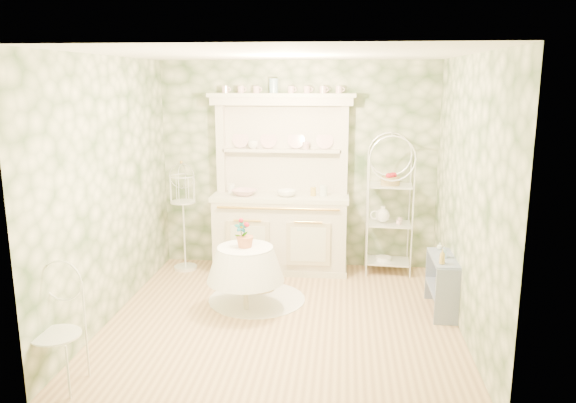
# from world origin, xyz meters

# --- Properties ---
(floor) EXTENTS (3.60, 3.60, 0.00)m
(floor) POSITION_xyz_m (0.00, 0.00, 0.00)
(floor) COLOR tan
(floor) RESTS_ON ground
(ceiling) EXTENTS (3.60, 3.60, 0.00)m
(ceiling) POSITION_xyz_m (0.00, 0.00, 2.70)
(ceiling) COLOR white
(ceiling) RESTS_ON floor
(wall_left) EXTENTS (3.60, 3.60, 0.00)m
(wall_left) POSITION_xyz_m (-1.80, 0.00, 1.35)
(wall_left) COLOR beige
(wall_left) RESTS_ON floor
(wall_right) EXTENTS (3.60, 3.60, 0.00)m
(wall_right) POSITION_xyz_m (1.80, 0.00, 1.35)
(wall_right) COLOR beige
(wall_right) RESTS_ON floor
(wall_back) EXTENTS (3.60, 3.60, 0.00)m
(wall_back) POSITION_xyz_m (0.00, 1.80, 1.35)
(wall_back) COLOR beige
(wall_back) RESTS_ON floor
(wall_front) EXTENTS (3.60, 3.60, 0.00)m
(wall_front) POSITION_xyz_m (0.00, -1.80, 1.35)
(wall_front) COLOR beige
(wall_front) RESTS_ON floor
(kitchen_dresser) EXTENTS (1.87, 0.61, 2.29)m
(kitchen_dresser) POSITION_xyz_m (-0.20, 1.52, 1.15)
(kitchen_dresser) COLOR silver
(kitchen_dresser) RESTS_ON floor
(bakers_rack) EXTENTS (0.55, 0.41, 1.67)m
(bakers_rack) POSITION_xyz_m (1.19, 1.57, 0.84)
(bakers_rack) COLOR white
(bakers_rack) RESTS_ON floor
(side_shelf) EXTENTS (0.31, 0.67, 0.55)m
(side_shelf) POSITION_xyz_m (1.68, 0.35, 0.28)
(side_shelf) COLOR #7C87A2
(side_shelf) RESTS_ON floor
(round_table) EXTENTS (0.70, 0.70, 0.63)m
(round_table) POSITION_xyz_m (-0.43, 0.18, 0.31)
(round_table) COLOR white
(round_table) RESTS_ON floor
(cafe_chair) EXTENTS (0.46, 0.46, 0.95)m
(cafe_chair) POSITION_xyz_m (-1.68, -1.51, 0.48)
(cafe_chair) COLOR white
(cafe_chair) RESTS_ON floor
(birdcage_stand) EXTENTS (0.33, 0.33, 1.35)m
(birdcage_stand) POSITION_xyz_m (-1.46, 1.42, 0.68)
(birdcage_stand) COLOR white
(birdcage_stand) RESTS_ON floor
(floor_basket) EXTENTS (0.40, 0.40, 0.22)m
(floor_basket) POSITION_xyz_m (-0.36, 0.78, 0.11)
(floor_basket) COLOR tan
(floor_basket) RESTS_ON floor
(lace_rug) EXTENTS (1.13, 1.13, 0.01)m
(lace_rug) POSITION_xyz_m (-0.35, 0.47, 0.00)
(lace_rug) COLOR white
(lace_rug) RESTS_ON floor
(bowl_floral) EXTENTS (0.38, 0.38, 0.08)m
(bowl_floral) POSITION_xyz_m (-0.66, 1.45, 1.02)
(bowl_floral) COLOR white
(bowl_floral) RESTS_ON kitchen_dresser
(bowl_white) EXTENTS (0.25, 0.25, 0.08)m
(bowl_white) POSITION_xyz_m (-0.11, 1.44, 1.02)
(bowl_white) COLOR white
(bowl_white) RESTS_ON kitchen_dresser
(cup_left) EXTENTS (0.15, 0.15, 0.11)m
(cup_left) POSITION_xyz_m (-0.57, 1.68, 1.61)
(cup_left) COLOR white
(cup_left) RESTS_ON kitchen_dresser
(cup_right) EXTENTS (0.13, 0.13, 0.09)m
(cup_right) POSITION_xyz_m (0.11, 1.67, 1.61)
(cup_right) COLOR white
(cup_right) RESTS_ON kitchen_dresser
(potted_geranium) EXTENTS (0.17, 0.14, 0.28)m
(potted_geranium) POSITION_xyz_m (-0.46, 0.18, 0.85)
(potted_geranium) COLOR #3F7238
(potted_geranium) RESTS_ON round_table
(bottle_amber) EXTENTS (0.08, 0.08, 0.16)m
(bottle_amber) POSITION_xyz_m (1.62, 0.12, 0.68)
(bottle_amber) COLOR gold
(bottle_amber) RESTS_ON side_shelf
(bottle_blue) EXTENTS (0.06, 0.06, 0.12)m
(bottle_blue) POSITION_xyz_m (1.68, 0.34, 0.65)
(bottle_blue) COLOR #87AABC
(bottle_blue) RESTS_ON side_shelf
(bottle_glass) EXTENTS (0.06, 0.06, 0.08)m
(bottle_glass) POSITION_xyz_m (1.68, 0.61, 0.65)
(bottle_glass) COLOR silver
(bottle_glass) RESTS_ON side_shelf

